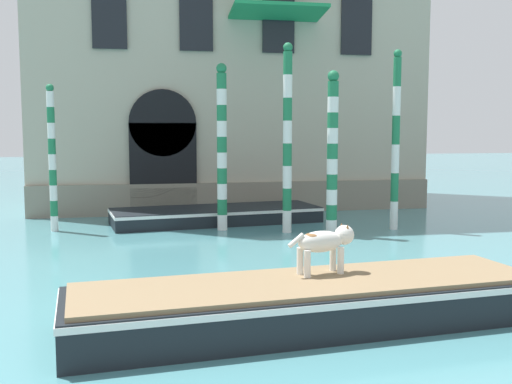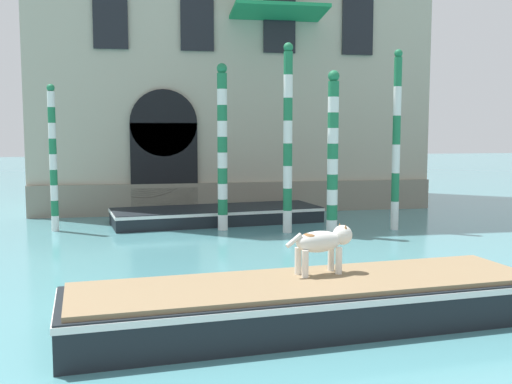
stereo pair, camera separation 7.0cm
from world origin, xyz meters
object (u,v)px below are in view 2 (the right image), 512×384
object	(u,v)px
boat_foreground	(308,301)
mooring_pole_0	(396,140)
mooring_pole_4	(53,158)
boat_moored_near_palazzo	(217,215)
mooring_pole_1	(288,138)
mooring_pole_2	(222,147)
dog_on_deck	(323,242)
mooring_pole_3	(333,153)

from	to	relation	value
boat_foreground	mooring_pole_0	size ratio (longest dim) A/B	1.41
boat_foreground	mooring_pole_4	bearing A→B (deg)	111.86
boat_moored_near_palazzo	mooring_pole_4	world-z (taller)	mooring_pole_4
mooring_pole_1	mooring_pole_2	distance (m)	1.69
dog_on_deck	mooring_pole_1	world-z (taller)	mooring_pole_1
boat_foreground	mooring_pole_0	world-z (taller)	mooring_pole_0
mooring_pole_3	mooring_pole_4	xyz separation A→B (m)	(-6.71, 1.82, -0.15)
mooring_pole_1	mooring_pole_2	xyz separation A→B (m)	(-1.53, 0.68, -0.22)
mooring_pole_0	mooring_pole_3	size ratio (longest dim) A/B	1.15
boat_foreground	mooring_pole_0	xyz separation A→B (m)	(4.23, 6.92, 1.97)
boat_foreground	boat_moored_near_palazzo	size ratio (longest dim) A/B	1.09
mooring_pole_4	mooring_pole_2	bearing A→B (deg)	-8.42
dog_on_deck	mooring_pole_3	xyz separation A→B (m)	(2.12, 6.16, 0.96)
mooring_pole_0	boat_moored_near_palazzo	bearing A→B (deg)	155.43
boat_foreground	mooring_pole_3	bearing A→B (deg)	64.05
mooring_pole_0	mooring_pole_4	size ratio (longest dim) A/B	1.24
boat_foreground	mooring_pole_1	world-z (taller)	mooring_pole_1
mooring_pole_2	mooring_pole_0	bearing A→B (deg)	-9.84
mooring_pole_2	mooring_pole_4	xyz separation A→B (m)	(-4.19, 0.62, -0.27)
mooring_pole_2	mooring_pole_4	size ratio (longest dim) A/B	1.14
boat_moored_near_palazzo	mooring_pole_0	size ratio (longest dim) A/B	1.29
dog_on_deck	mooring_pole_3	size ratio (longest dim) A/B	0.25
boat_foreground	mooring_pole_1	size ratio (longest dim) A/B	1.38
dog_on_deck	mooring_pole_0	bearing A→B (deg)	46.27
boat_foreground	boat_moored_near_palazzo	bearing A→B (deg)	85.19
mooring_pole_3	boat_moored_near_palazzo	bearing A→B (deg)	136.01
boat_moored_near_palazzo	mooring_pole_1	bearing A→B (deg)	-59.22
boat_foreground	mooring_pole_4	distance (m)	9.46
boat_foreground	boat_moored_near_palazzo	world-z (taller)	boat_foreground
dog_on_deck	mooring_pole_2	xyz separation A→B (m)	(-0.40, 7.36, 1.08)
dog_on_deck	mooring_pole_1	xyz separation A→B (m)	(1.13, 6.68, 1.31)
boat_moored_near_palazzo	mooring_pole_0	bearing A→B (deg)	-32.50
mooring_pole_1	mooring_pole_2	size ratio (longest dim) A/B	1.11
dog_on_deck	mooring_pole_4	bearing A→B (deg)	107.00
boat_foreground	mooring_pole_1	xyz separation A→B (m)	(1.42, 6.99, 2.02)
mooring_pole_1	mooring_pole_3	xyz separation A→B (m)	(0.99, -0.52, -0.34)
boat_foreground	boat_moored_near_palazzo	distance (m)	8.91
mooring_pole_0	mooring_pole_4	world-z (taller)	mooring_pole_0
dog_on_deck	mooring_pole_2	size ratio (longest dim) A/B	0.23
boat_foreground	mooring_pole_2	world-z (taller)	mooring_pole_2
dog_on_deck	boat_moored_near_palazzo	distance (m)	8.64
mooring_pole_1	mooring_pole_4	size ratio (longest dim) A/B	1.26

